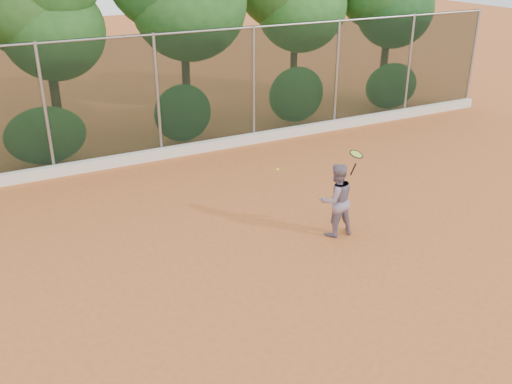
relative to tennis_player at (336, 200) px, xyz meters
name	(u,v)px	position (x,y,z in m)	size (l,w,h in m)	color
ground	(280,271)	(-1.76, -0.76, -0.80)	(80.00, 80.00, 0.00)	#C5662E
concrete_curb	(164,153)	(-1.76, 6.06, -0.65)	(24.00, 0.20, 0.30)	white
tennis_player	(336,200)	(0.00, 0.00, 0.00)	(0.78, 0.61, 1.61)	gray
chainlink_fence	(157,93)	(-1.76, 6.24, 1.05)	(24.09, 0.09, 3.50)	black
tennis_racket	(356,156)	(0.31, -0.15, 0.98)	(0.38, 0.38, 0.56)	black
tennis_ball_in_flight	(277,170)	(-1.18, 0.42, 0.75)	(0.07, 0.07, 0.07)	#C7D530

